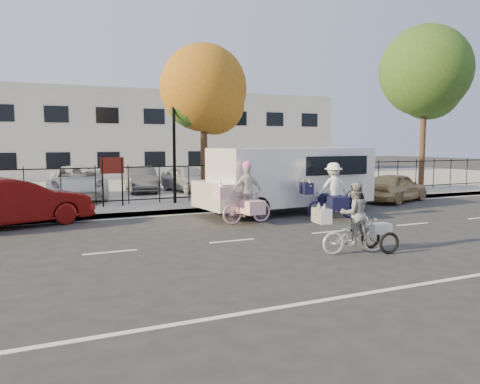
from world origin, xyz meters
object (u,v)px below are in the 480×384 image
lot_car_b (77,182)px  lot_car_c (141,179)px  white_van (290,177)px  red_sedan (13,203)px  bull_bike (332,196)px  unicorn_bike (246,201)px  lot_car_d (188,178)px  zebra_trike (354,226)px  gold_sedan (395,187)px  lamppost (174,126)px

lot_car_b → lot_car_c: size_ratio=1.35×
lot_car_c → white_van: bearing=-59.9°
red_sedan → lot_car_c: bearing=-56.1°
bull_bike → white_van: bearing=27.6°
bull_bike → red_sedan: 9.79m
unicorn_bike → lot_car_d: size_ratio=0.52×
zebra_trike → gold_sedan: (7.41, 6.80, -0.00)m
red_sedan → lot_car_d: red_sedan is taller
lamppost → lot_car_d: 4.87m
lamppost → gold_sedan: (8.89, -2.30, -2.50)m
white_van → red_sedan: (-8.94, 0.70, -0.54)m
zebra_trike → unicorn_bike: bearing=15.1°
lamppost → white_van: bearing=-41.7°
unicorn_bike → lot_car_b: (-4.23, 7.65, 0.12)m
zebra_trike → lot_car_c: zebra_trike is taller
zebra_trike → lot_car_c: 13.89m
white_van → red_sedan: white_van is taller
bull_bike → lot_car_b: bull_bike is taller
lamppost → zebra_trike: lamppost is taller
red_sedan → white_van: bearing=-113.5°
lot_car_b → lot_car_d: (5.09, 0.85, -0.05)m
lot_car_c → lot_car_d: lot_car_d is taller
lot_car_b → lot_car_d: bearing=13.4°
gold_sedan → lamppost: bearing=54.7°
white_van → red_sedan: 8.98m
unicorn_bike → lot_car_c: 9.36m
bull_bike → red_sedan: size_ratio=0.46×
red_sedan → lot_car_c: red_sedan is taller
bull_bike → lot_car_b: (-7.19, 7.94, 0.10)m
zebra_trike → bull_bike: bull_bike is taller
red_sedan → gold_sedan: size_ratio=1.22×
white_van → lot_car_d: bearing=97.2°
zebra_trike → lot_car_b: bearing=29.4°
gold_sedan → lot_car_b: 13.33m
lamppost → bull_bike: lamppost is taller
lamppost → lot_car_b: bearing=137.5°
lamppost → lot_car_c: 5.25m
red_sedan → lot_car_b: size_ratio=0.89×
white_van → lot_car_b: bearing=132.1°
lamppost → lot_car_d: (1.77, 3.89, -2.33)m
white_van → lot_car_d: size_ratio=1.78×
zebra_trike → white_van: white_van is taller
lot_car_d → unicorn_bike: bearing=-105.1°
lamppost → red_sedan: 6.49m
lamppost → unicorn_bike: lamppost is taller
lamppost → bull_bike: 6.67m
lamppost → lot_car_c: size_ratio=1.19×
red_sedan → lot_car_b: (2.25, 5.34, 0.11)m
unicorn_bike → white_van: white_van is taller
unicorn_bike → gold_sedan: (7.98, 2.31, -0.10)m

